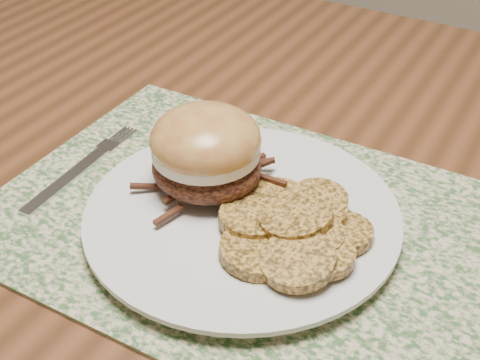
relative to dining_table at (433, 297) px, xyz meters
name	(u,v)px	position (x,y,z in m)	size (l,w,h in m)	color
dining_table	(433,297)	(0.00, 0.00, 0.00)	(1.50, 0.90, 0.75)	brown
placemat	(245,221)	(-0.16, -0.08, 0.08)	(0.45, 0.33, 0.00)	#36592E
dinner_plate	(242,218)	(-0.16, -0.08, 0.09)	(0.26, 0.26, 0.02)	silver
pork_sandwich	(206,151)	(-0.21, -0.07, 0.14)	(0.13, 0.12, 0.08)	black
roasted_potatoes	(297,229)	(-0.10, -0.09, 0.11)	(0.14, 0.15, 0.03)	#B78236
fork	(83,167)	(-0.34, -0.09, 0.09)	(0.02, 0.17, 0.00)	#BBBBC2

